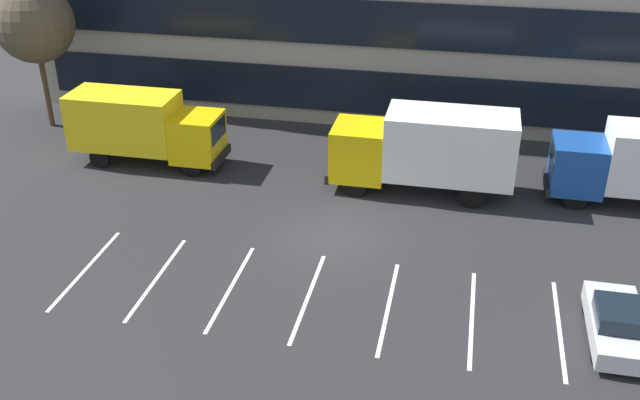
% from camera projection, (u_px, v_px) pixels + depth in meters
% --- Properties ---
extents(ground_plane, '(120.00, 120.00, 0.00)m').
position_uv_depth(ground_plane, '(331.00, 238.00, 28.92)').
color(ground_plane, '#262628').
extents(lot_markings, '(16.94, 5.40, 0.01)m').
position_uv_depth(lot_markings, '(308.00, 297.00, 25.36)').
color(lot_markings, silver).
rests_on(lot_markings, ground_plane).
extents(box_truck_yellow, '(8.00, 2.65, 3.71)m').
position_uv_depth(box_truck_yellow, '(426.00, 148.00, 31.56)').
color(box_truck_yellow, yellow).
rests_on(box_truck_yellow, ground_plane).
extents(box_truck_yellow_all, '(7.28, 2.41, 3.37)m').
position_uv_depth(box_truck_yellow_all, '(144.00, 125.00, 34.34)').
color(box_truck_yellow_all, yellow).
rests_on(box_truck_yellow_all, ground_plane).
extents(sedan_silver, '(1.65, 3.93, 1.41)m').
position_uv_depth(sedan_silver, '(617.00, 324.00, 22.95)').
color(sedan_silver, silver).
rests_on(sedan_silver, ground_plane).
extents(bare_tree, '(4.01, 4.01, 7.52)m').
position_uv_depth(bare_tree, '(34.00, 23.00, 36.82)').
color(bare_tree, '#473323').
rests_on(bare_tree, ground_plane).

